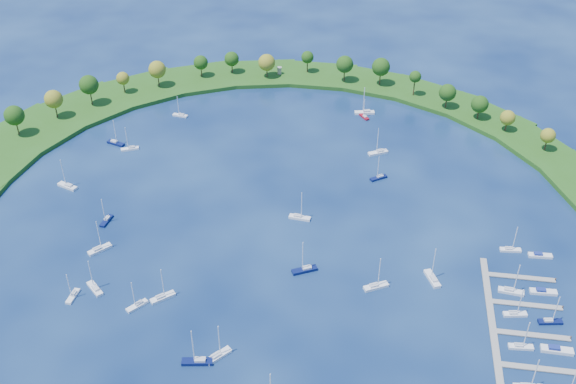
# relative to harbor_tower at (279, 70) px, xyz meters

# --- Properties ---
(ground) EXTENTS (700.00, 700.00, 0.00)m
(ground) POSITION_rel_harbor_tower_xyz_m (15.93, -114.66, -4.01)
(ground) COLOR #07173E
(ground) RESTS_ON ground
(breakwater) EXTENTS (286.74, 247.64, 2.00)m
(breakwater) POSITION_rel_harbor_tower_xyz_m (-30.39, -65.95, -3.02)
(breakwater) COLOR #245316
(breakwater) RESTS_ON ground
(breakwater_trees) EXTENTS (239.93, 92.40, 15.19)m
(breakwater_trees) POSITION_rel_harbor_tower_xyz_m (-5.04, -28.81, 6.86)
(breakwater_trees) COLOR #382314
(breakwater_trees) RESTS_ON breakwater
(harbor_tower) EXTENTS (2.60, 2.60, 3.91)m
(harbor_tower) POSITION_rel_harbor_tower_xyz_m (0.00, 0.00, 0.00)
(harbor_tower) COLOR gray
(harbor_tower) RESTS_ON breakwater
(dock_system) EXTENTS (24.28, 82.00, 1.60)m
(dock_system) POSITION_rel_harbor_tower_xyz_m (101.23, -175.66, -3.65)
(dock_system) COLOR gray
(dock_system) RESTS_ON ground
(moored_boat_0) EXTENTS (7.57, 7.29, 12.08)m
(moored_boat_0) POSITION_rel_harbor_tower_xyz_m (-34.96, -169.46, -3.10)
(moored_boat_0) COLOR white
(moored_boat_0) RESTS_ON ground
(moored_boat_1) EXTENTS (2.36, 7.10, 10.29)m
(moored_boat_1) POSITION_rel_harbor_tower_xyz_m (-40.82, -173.79, -3.14)
(moored_boat_1) COLOR white
(moored_boat_1) RESTS_ON ground
(moored_boat_3) EXTENTS (8.92, 6.38, 12.95)m
(moored_boat_3) POSITION_rel_harbor_tower_xyz_m (54.77, -69.37, -3.07)
(moored_boat_3) COLOR white
(moored_boat_3) RESTS_ON ground
(moored_boat_4) EXTENTS (7.93, 5.20, 11.37)m
(moored_boat_4) POSITION_rel_harbor_tower_xyz_m (-53.57, -82.21, -3.12)
(moored_boat_4) COLOR white
(moored_boat_4) RESTS_ON ground
(moored_boat_5) EXTENTS (5.26, 6.35, 9.56)m
(moored_boat_5) POSITION_rel_harbor_tower_xyz_m (46.89, -37.57, -3.16)
(moored_boat_5) COLOR maroon
(moored_boat_5) RESTS_ON ground
(moored_boat_6) EXTENTS (9.13, 5.49, 12.98)m
(moored_boat_6) POSITION_rel_harbor_tower_xyz_m (-68.72, -113.95, -3.07)
(moored_boat_6) COLOR white
(moored_boat_6) RESTS_ON ground
(moored_boat_7) EXTENTS (2.95, 7.62, 10.92)m
(moored_boat_7) POSITION_rel_harbor_tower_xyz_m (-44.79, -133.41, -3.13)
(moored_boat_7) COLOR #0B1445
(moored_boat_7) RESTS_ON ground
(moored_boat_8) EXTENTS (7.82, 7.30, 12.31)m
(moored_boat_8) POSITION_rel_harbor_tower_xyz_m (-11.52, -170.17, -3.09)
(moored_boat_8) COLOR white
(moored_boat_8) RESTS_ON ground
(moored_boat_9) EXTENTS (7.35, 7.96, 12.46)m
(moored_boat_9) POSITION_rel_harbor_tower_xyz_m (12.22, -191.53, -3.09)
(moored_boat_9) COLOR white
(moored_boat_9) RESTS_ON ground
(moored_boat_10) EXTENTS (8.43, 3.23, 12.09)m
(moored_boat_10) POSITION_rel_harbor_tower_xyz_m (27.02, -120.80, -3.10)
(moored_boat_10) COLOR white
(moored_boat_10) RESTS_ON ground
(moored_boat_11) EXTENTS (7.57, 8.06, 12.72)m
(moored_boat_11) POSITION_rel_harbor_tower_xyz_m (-40.98, -149.97, -3.08)
(moored_boat_11) COLOR white
(moored_boat_11) RESTS_ON ground
(moored_boat_12) EXTENTS (8.66, 6.15, 12.56)m
(moored_boat_12) POSITION_rel_harbor_tower_xyz_m (57.22, -154.68, -3.08)
(moored_boat_12) COLOR white
(moored_boat_12) RESTS_ON ground
(moored_boat_13) EXTENTS (9.00, 6.20, 12.99)m
(moored_boat_13) POSITION_rel_harbor_tower_xyz_m (32.75, -150.00, -3.07)
(moored_boat_13) COLOR #0B1445
(moored_boat_13) RESTS_ON ground
(moored_boat_14) EXTENTS (5.75, 9.14, 13.05)m
(moored_boat_14) POSITION_rel_harbor_tower_xyz_m (75.97, -148.11, -3.07)
(moored_boat_14) COLOR white
(moored_boat_14) RESTS_ON ground
(moored_boat_15) EXTENTS (6.26, 7.04, 10.86)m
(moored_boat_15) POSITION_rel_harbor_tower_xyz_m (-18.48, -174.96, -3.13)
(moored_boat_15) COLOR white
(moored_boat_15) RESTS_ON ground
(moored_boat_16) EXTENTS (9.43, 3.93, 13.44)m
(moored_boat_16) POSITION_rel_harbor_tower_xyz_m (6.70, -194.64, -3.06)
(moored_boat_16) COLOR #0B1445
(moored_boat_16) RESTS_ON ground
(moored_boat_17) EXTENTS (7.27, 5.99, 10.92)m
(moored_boat_17) POSITION_rel_harbor_tower_xyz_m (55.69, -89.11, -3.13)
(moored_boat_17) COLOR #0B1445
(moored_boat_17) RESTS_ON ground
(moored_boat_18) EXTENTS (8.72, 4.88, 12.35)m
(moored_boat_18) POSITION_rel_harbor_tower_xyz_m (-61.50, -78.58, -3.09)
(moored_boat_18) COLOR #0B1445
(moored_boat_18) RESTS_ON ground
(moored_boat_19) EXTENTS (9.80, 4.44, 13.92)m
(moored_boat_19) POSITION_rel_harbor_tower_xyz_m (46.93, -33.61, -3.04)
(moored_boat_19) COLOR white
(moored_boat_19) RESTS_ON ground
(moored_boat_21) EXTENTS (7.44, 3.19, 10.60)m
(moored_boat_21) POSITION_rel_harbor_tower_xyz_m (-40.15, -49.21, -3.14)
(moored_boat_21) COLOR white
(moored_boat_21) RESTS_ON ground
(docked_boat_4) EXTENTS (7.53, 2.60, 10.88)m
(docked_boat_4) POSITION_rel_harbor_tower_xyz_m (101.47, -174.64, -3.13)
(docked_boat_4) COLOR white
(docked_boat_4) RESTS_ON ground
(docked_boat_5) EXTENTS (9.53, 2.88, 1.93)m
(docked_boat_5) POSITION_rel_harbor_tower_xyz_m (111.89, -174.44, -3.30)
(docked_boat_5) COLOR white
(docked_boat_5) RESTS_ON ground
(docked_boat_6) EXTENTS (7.75, 3.36, 11.02)m
(docked_boat_6) POSITION_rel_harbor_tower_xyz_m (101.46, -160.92, -3.13)
(docked_boat_6) COLOR white
(docked_boat_6) RESTS_ON ground
(docked_boat_7) EXTENTS (7.83, 3.36, 11.14)m
(docked_boat_7) POSITION_rel_harbor_tower_xyz_m (111.96, -162.66, -3.12)
(docked_boat_7) COLOR #0B1445
(docked_boat_7) RESTS_ON ground
(docked_boat_8) EXTENTS (8.53, 3.31, 12.21)m
(docked_boat_8) POSITION_rel_harbor_tower_xyz_m (101.45, -150.43, -3.09)
(docked_boat_8) COLOR white
(docked_boat_8) RESTS_ON ground
(docked_boat_9) EXTENTS (8.86, 2.83, 1.79)m
(docked_boat_9) POSITION_rel_harbor_tower_xyz_m (111.90, -149.13, -3.35)
(docked_boat_9) COLOR white
(docked_boat_9) RESTS_ON ground
(docked_boat_10) EXTENTS (7.53, 2.70, 10.85)m
(docked_boat_10) POSITION_rel_harbor_tower_xyz_m (103.87, -128.51, -3.13)
(docked_boat_10) COLOR white
(docked_boat_10) RESTS_ON ground
(docked_boat_11) EXTENTS (8.34, 2.72, 1.68)m
(docked_boat_11) POSITION_rel_harbor_tower_xyz_m (113.81, -130.23, -3.39)
(docked_boat_11) COLOR white
(docked_boat_11) RESTS_ON ground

